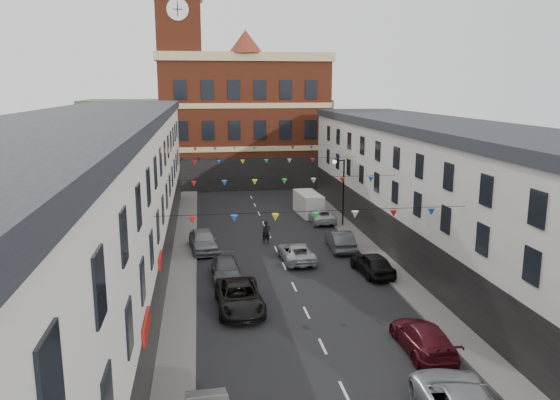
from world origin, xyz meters
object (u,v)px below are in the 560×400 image
car_left_e (203,241)px  car_right_f (321,215)px  moving_car (296,252)px  pedestrian (266,233)px  street_lamp (341,183)px  car_right_d (372,264)px  car_left_d (226,269)px  car_right_c (423,338)px  car_right_e (340,240)px  white_van (308,204)px  car_left_c (239,297)px

car_left_e → car_right_f: (10.72, 7.36, -0.18)m
moving_car → pedestrian: 4.84m
pedestrian → street_lamp: bearing=25.4°
moving_car → car_right_d: bearing=139.8°
car_left_d → moving_car: (5.13, 2.86, 0.01)m
car_right_c → car_right_e: (0.30, 16.43, 0.05)m
car_right_c → pedestrian: (-5.08, 18.74, 0.23)m
car_left_e → white_van: bearing=40.0°
car_left_e → car_left_d: bearing=-83.6°
car_left_c → pedestrian: size_ratio=2.87×
car_left_d → car_right_c: car_right_c is taller
street_lamp → pedestrian: 8.89m
car_right_d → pedestrian: bearing=-58.9°
moving_car → car_left_d: bearing=27.2°
street_lamp → car_right_d: bearing=-94.8°
car_left_d → car_right_c: (8.62, -11.32, 0.07)m
pedestrian → car_left_d: bearing=-122.0°
car_left_d → white_van: 19.04m
street_lamp → car_left_e: bearing=-155.2°
moving_car → car_right_f: bearing=-113.2°
car_right_e → car_right_c: bearing=91.8°
street_lamp → car_right_c: size_ratio=1.24×
car_right_d → white_van: (-0.81, 17.53, 0.31)m
street_lamp → car_right_e: bearing=-104.4°
moving_car → pedestrian: pedestrian is taller
car_right_d → moving_car: bearing=-44.0°
car_right_c → car_right_e: bearing=-90.4°
car_right_c → car_right_e: car_right_e is taller
car_right_c → car_right_d: size_ratio=1.10×
street_lamp → car_left_c: size_ratio=1.12×
car_right_d → car_left_e: bearing=-38.1°
street_lamp → car_left_c: 20.09m
car_left_d → car_right_e: car_right_e is taller
car_right_f → car_left_c: bearing=64.6°
street_lamp → car_left_e: 13.63m
car_right_d → car_right_e: car_right_e is taller
moving_car → white_van: white_van is taller
car_left_e → street_lamp: bearing=18.7°
white_van → pedestrian: (-5.25, -9.46, -0.13)m
car_left_e → car_right_e: size_ratio=1.05×
street_lamp → car_left_d: size_ratio=1.36×
pedestrian → car_right_c: bearing=-81.3°
car_right_e → car_left_d: bearing=32.7°
car_right_c → car_right_f: size_ratio=1.06×
car_right_d → moving_car: 5.69m
car_right_d → car_right_e: bearing=-89.1°
car_right_f → white_van: size_ratio=0.95×
car_left_e → moving_car: 7.37m
car_right_d → car_right_e: 5.80m
car_left_c → car_right_c: size_ratio=1.10×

